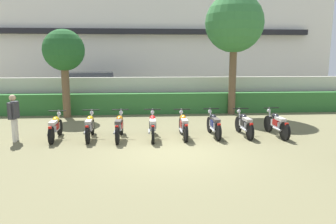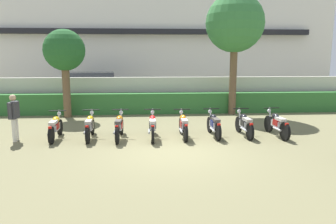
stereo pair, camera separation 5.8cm
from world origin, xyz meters
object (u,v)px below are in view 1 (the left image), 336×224
(tree_far_side, at_px, (234,24))
(motorcycle_in_row_6, at_px, (244,124))
(tree_near_inspector, at_px, (64,52))
(motorcycle_in_row_2, at_px, (119,126))
(motorcycle_in_row_0, at_px, (55,127))
(motorcycle_in_row_3, at_px, (153,126))
(inspector_person, at_px, (14,114))
(motorcycle_in_row_7, at_px, (276,124))
(parked_car, at_px, (94,88))
(motorcycle_in_row_5, at_px, (214,124))
(motorcycle_in_row_4, at_px, (183,125))
(motorcycle_in_row_1, at_px, (90,126))

(tree_far_side, relative_size, motorcycle_in_row_6, 3.25)
(tree_near_inspector, xyz_separation_m, motorcycle_in_row_2, (2.78, -4.28, -2.60))
(motorcycle_in_row_0, relative_size, motorcycle_in_row_3, 0.94)
(motorcycle_in_row_6, relative_size, inspector_person, 1.12)
(motorcycle_in_row_0, xyz_separation_m, motorcycle_in_row_3, (3.36, -0.13, 0.01))
(motorcycle_in_row_7, bearing_deg, parked_car, 38.10)
(parked_car, height_order, tree_far_side, tree_far_side)
(motorcycle_in_row_0, xyz_separation_m, motorcycle_in_row_2, (2.20, -0.11, 0.02))
(parked_car, height_order, inspector_person, parked_car)
(motorcycle_in_row_5, bearing_deg, motorcycle_in_row_4, 92.32)
(tree_near_inspector, distance_m, motorcycle_in_row_6, 8.75)
(motorcycle_in_row_5, height_order, motorcycle_in_row_7, motorcycle_in_row_7)
(motorcycle_in_row_1, relative_size, motorcycle_in_row_4, 1.04)
(motorcycle_in_row_1, xyz_separation_m, motorcycle_in_row_6, (5.50, 0.02, -0.01))
(motorcycle_in_row_2, height_order, motorcycle_in_row_4, motorcycle_in_row_2)
(motorcycle_in_row_5, relative_size, motorcycle_in_row_6, 1.01)
(motorcycle_in_row_1, distance_m, motorcycle_in_row_5, 4.38)
(motorcycle_in_row_5, bearing_deg, tree_far_side, -24.87)
(motorcycle_in_row_3, relative_size, motorcycle_in_row_5, 1.08)
(motorcycle_in_row_2, height_order, motorcycle_in_row_5, motorcycle_in_row_2)
(motorcycle_in_row_0, bearing_deg, tree_far_side, -61.15)
(motorcycle_in_row_1, bearing_deg, tree_far_side, -56.72)
(motorcycle_in_row_0, bearing_deg, inspector_person, 95.34)
(tree_far_side, distance_m, motorcycle_in_row_2, 7.97)
(parked_car, height_order, motorcycle_in_row_0, parked_car)
(parked_car, height_order, tree_near_inspector, tree_near_inspector)
(motorcycle_in_row_3, distance_m, motorcycle_in_row_7, 4.46)
(motorcycle_in_row_4, height_order, motorcycle_in_row_7, motorcycle_in_row_7)
(motorcycle_in_row_7, bearing_deg, motorcycle_in_row_4, 86.30)
(motorcycle_in_row_2, bearing_deg, motorcycle_in_row_5, -86.17)
(tree_far_side, distance_m, motorcycle_in_row_6, 5.98)
(motorcycle_in_row_0, height_order, inspector_person, inspector_person)
(tree_near_inspector, height_order, motorcycle_in_row_1, tree_near_inspector)
(motorcycle_in_row_4, bearing_deg, motorcycle_in_row_5, -86.47)
(motorcycle_in_row_1, xyz_separation_m, inspector_person, (-2.47, -0.16, 0.49))
(tree_near_inspector, relative_size, motorcycle_in_row_6, 2.28)
(motorcycle_in_row_1, xyz_separation_m, motorcycle_in_row_7, (6.65, -0.09, 0.01))
(tree_near_inspector, relative_size, motorcycle_in_row_5, 2.25)
(motorcycle_in_row_6, bearing_deg, parked_car, 34.96)
(tree_far_side, xyz_separation_m, motorcycle_in_row_2, (-5.22, -4.57, -3.92))
(tree_near_inspector, xyz_separation_m, inspector_person, (-0.72, -4.34, -2.12))
(motorcycle_in_row_6, bearing_deg, tree_far_side, -11.84)
(motorcycle_in_row_1, bearing_deg, motorcycle_in_row_5, -91.96)
(parked_car, bearing_deg, motorcycle_in_row_3, -76.34)
(motorcycle_in_row_4, bearing_deg, motorcycle_in_row_6, -88.72)
(motorcycle_in_row_3, bearing_deg, motorcycle_in_row_5, -85.26)
(tree_far_side, relative_size, motorcycle_in_row_2, 2.98)
(motorcycle_in_row_1, height_order, inspector_person, inspector_person)
(motorcycle_in_row_2, bearing_deg, motorcycle_in_row_7, -88.26)
(tree_near_inspector, relative_size, motorcycle_in_row_2, 2.09)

